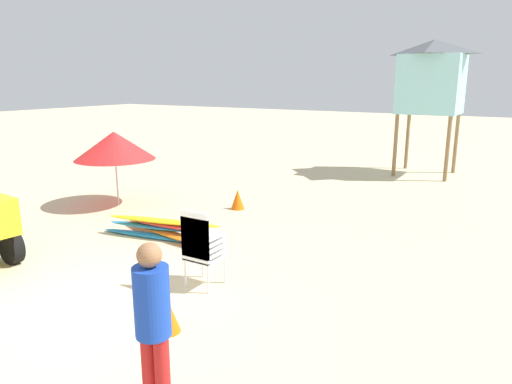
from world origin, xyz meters
name	(u,v)px	position (x,y,z in m)	size (l,w,h in m)	color
ground	(66,313)	(0.00, 0.00, 0.00)	(80.00, 80.00, 0.00)	beige
stacked_plastic_chairs	(200,243)	(1.05, 1.56, 0.70)	(0.48, 0.48, 1.20)	white
surfboard_pile	(160,228)	(-1.03, 2.96, 0.19)	(2.57, 0.86, 0.40)	#268CCC
lifeguard_near_center	(153,319)	(2.37, -0.81, 0.96)	(0.32, 0.32, 1.68)	red
lifeguard_tower	(432,77)	(2.03, 12.16, 3.10)	(1.98, 1.98, 4.22)	olive
beach_umbrella_left	(114,146)	(-3.63, 4.29, 1.47)	(1.93, 1.93, 1.81)	beige
traffic_cone_near	(238,199)	(-0.87, 5.48, 0.24)	(0.33, 0.33, 0.47)	orange
traffic_cone_far	(167,314)	(1.46, 0.35, 0.23)	(0.32, 0.32, 0.46)	orange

